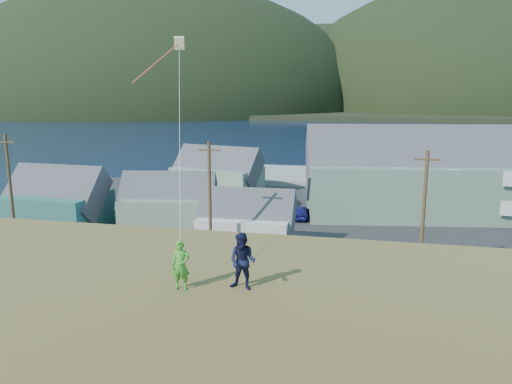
% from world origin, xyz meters
% --- Properties ---
extents(ground, '(900.00, 900.00, 0.00)m').
position_xyz_m(ground, '(0.00, 0.00, 0.00)').
color(ground, '#0A1638').
rests_on(ground, ground).
extents(grass_strip, '(110.00, 8.00, 0.10)m').
position_xyz_m(grass_strip, '(0.00, -2.00, 0.05)').
color(grass_strip, '#4C3D19').
rests_on(grass_strip, ground).
extents(waterfront_lot, '(72.00, 36.00, 0.12)m').
position_xyz_m(waterfront_lot, '(0.00, 17.00, 0.06)').
color(waterfront_lot, '#28282B').
rests_on(waterfront_lot, ground).
extents(wharf, '(26.00, 14.00, 0.90)m').
position_xyz_m(wharf, '(-6.00, 40.00, 0.45)').
color(wharf, gray).
rests_on(wharf, ground).
extents(far_shore, '(900.00, 320.00, 2.00)m').
position_xyz_m(far_shore, '(0.00, 330.00, 1.00)').
color(far_shore, black).
rests_on(far_shore, ground).
extents(far_hills, '(760.00, 265.00, 143.00)m').
position_xyz_m(far_hills, '(35.59, 279.38, 2.00)').
color(far_hills, black).
rests_on(far_hills, ground).
extents(lodge, '(33.41, 13.89, 11.40)m').
position_xyz_m(lodge, '(17.58, 21.68, 4.39)').
color(lodge, slate).
rests_on(lodge, waterfront_lot).
extents(shed_teal, '(9.47, 6.93, 7.25)m').
position_xyz_m(shed_teal, '(-21.05, 9.04, 2.70)').
color(shed_teal, '#296153').
rests_on(shed_teal, waterfront_lot).
extents(shed_palegreen_near, '(9.72, 6.98, 6.46)m').
position_xyz_m(shed_palegreen_near, '(-10.67, 11.27, 2.45)').
color(shed_palegreen_near, slate).
rests_on(shed_palegreen_near, waterfront_lot).
extents(shed_white, '(7.83, 5.29, 6.18)m').
position_xyz_m(shed_white, '(-1.85, 6.14, 2.38)').
color(shed_white, silver).
rests_on(shed_white, waterfront_lot).
extents(shed_palegreen_far, '(11.99, 8.51, 7.32)m').
position_xyz_m(shed_palegreen_far, '(-10.49, 27.13, 2.79)').
color(shed_palegreen_far, gray).
rests_on(shed_palegreen_far, waterfront_lot).
extents(utility_poles, '(31.32, 0.24, 9.52)m').
position_xyz_m(utility_poles, '(-4.26, 1.50, 4.77)').
color(utility_poles, '#47331E').
rests_on(utility_poles, waterfront_lot).
extents(parked_cars, '(23.18, 13.25, 1.52)m').
position_xyz_m(parked_cars, '(-7.96, 20.66, 0.82)').
color(parked_cars, '#354D86').
rests_on(parked_cars, waterfront_lot).
extents(kite_flyer_green, '(0.58, 0.41, 1.51)m').
position_xyz_m(kite_flyer_green, '(1.97, -18.74, 7.96)').
color(kite_flyer_green, green).
rests_on(kite_flyer_green, hillside).
extents(kite_flyer_navy, '(0.93, 0.77, 1.74)m').
position_xyz_m(kite_flyer_navy, '(3.77, -18.34, 8.07)').
color(kite_flyer_navy, '#131534').
rests_on(kite_flyer_navy, hillside).
extents(kite_rig, '(2.25, 4.81, 11.56)m').
position_xyz_m(kite_rig, '(-1.28, -10.06, 14.87)').
color(kite_rig, beige).
rests_on(kite_rig, ground).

